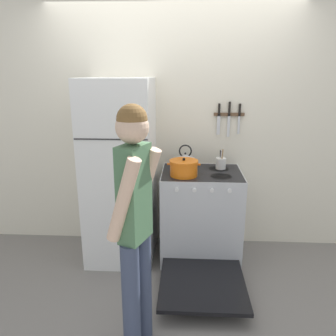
# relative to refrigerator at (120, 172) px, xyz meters

# --- Properties ---
(ground_plane) EXTENTS (14.00, 14.00, 0.00)m
(ground_plane) POSITION_rel_refrigerator_xyz_m (0.50, 0.34, -0.90)
(ground_plane) COLOR slate
(wall_back) EXTENTS (10.00, 0.06, 2.55)m
(wall_back) POSITION_rel_refrigerator_xyz_m (0.50, 0.37, 0.37)
(wall_back) COLOR silver
(wall_back) RESTS_ON ground_plane
(refrigerator) EXTENTS (0.65, 0.70, 1.80)m
(refrigerator) POSITION_rel_refrigerator_xyz_m (0.00, 0.00, 0.00)
(refrigerator) COLOR white
(refrigerator) RESTS_ON ground_plane
(stove_range) EXTENTS (0.78, 1.35, 0.91)m
(stove_range) POSITION_rel_refrigerator_xyz_m (0.80, -0.01, -0.45)
(stove_range) COLOR silver
(stove_range) RESTS_ON ground_plane
(dutch_oven_pot) EXTENTS (0.31, 0.27, 0.18)m
(dutch_oven_pot) POSITION_rel_refrigerator_xyz_m (0.63, -0.10, 0.08)
(dutch_oven_pot) COLOR orange
(dutch_oven_pot) RESTS_ON stove_range
(tea_kettle) EXTENTS (0.21, 0.17, 0.25)m
(tea_kettle) POSITION_rel_refrigerator_xyz_m (0.64, 0.15, 0.08)
(tea_kettle) COLOR silver
(tea_kettle) RESTS_ON stove_range
(utensil_jar) EXTENTS (0.10, 0.10, 0.21)m
(utensil_jar) POSITION_rel_refrigerator_xyz_m (1.00, 0.16, 0.07)
(utensil_jar) COLOR silver
(utensil_jar) RESTS_ON stove_range
(person) EXTENTS (0.35, 0.40, 1.68)m
(person) POSITION_rel_refrigerator_xyz_m (0.33, -1.19, 0.06)
(person) COLOR #38425B
(person) RESTS_ON ground_plane
(wall_knife_strip) EXTENTS (0.31, 0.03, 0.36)m
(wall_knife_strip) POSITION_rel_refrigerator_xyz_m (1.07, 0.32, 0.54)
(wall_knife_strip) COLOR brown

